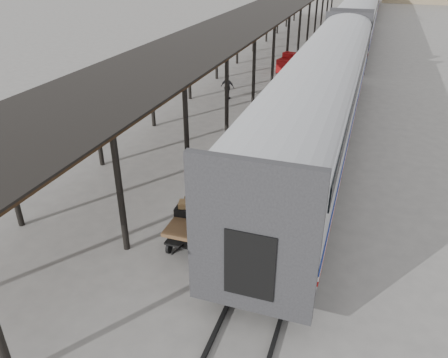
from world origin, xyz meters
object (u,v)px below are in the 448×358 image
porter (193,204)px  baggage_cart (195,222)px  luggage_tug (287,64)px  pedestrian (227,87)px

porter → baggage_cart: bearing=23.0°
luggage_tug → porter: size_ratio=1.02×
luggage_tug → porter: bearing=-71.9°
baggage_cart → pedestrian: size_ratio=1.59×
porter → luggage_tug: bearing=6.3°
porter → pedestrian: porter is taller
luggage_tug → porter: (1.76, -22.79, 1.09)m
luggage_tug → porter: 22.88m
luggage_tug → pedestrian: size_ratio=1.20×
baggage_cart → porter: porter is taller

